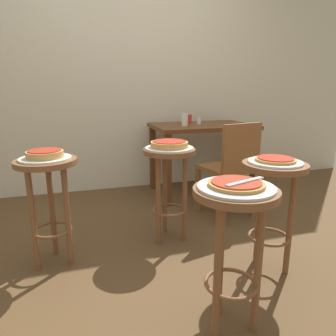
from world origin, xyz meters
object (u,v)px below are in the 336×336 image
(condiment_shaker, at_px, (199,121))
(serving_plate_leftside, at_px, (45,158))
(serving_plate_rear, at_px, (169,148))
(pizza_rear, at_px, (169,144))
(serving_plate_middle, at_px, (275,162))
(cup_far_edge, at_px, (188,119))
(cup_near_edge, at_px, (185,120))
(serving_plate_foreground, at_px, (236,187))
(pizza_middle, at_px, (275,159))
(stool_leftside, at_px, (48,188))
(pizza_server_knife, at_px, (245,181))
(stool_middle, at_px, (272,193))
(stool_rear, at_px, (169,174))
(stool_foreground, at_px, (234,228))
(dining_table, at_px, (202,135))
(wooden_chair, at_px, (232,166))
(pizza_leftside, at_px, (45,154))
(pizza_foreground, at_px, (236,184))

(condiment_shaker, bearing_deg, serving_plate_leftside, -143.09)
(serving_plate_rear, height_order, pizza_rear, pizza_rear)
(serving_plate_middle, xyz_separation_m, cup_far_edge, (0.12, 1.75, 0.09))
(serving_plate_leftside, distance_m, cup_near_edge, 1.63)
(serving_plate_foreground, relative_size, pizza_middle, 1.46)
(stool_leftside, xyz_separation_m, serving_plate_leftside, (0.00, 0.00, 0.19))
(pizza_middle, distance_m, stool_leftside, 1.40)
(condiment_shaker, height_order, pizza_server_knife, condiment_shaker)
(serving_plate_foreground, relative_size, pizza_rear, 1.26)
(stool_middle, bearing_deg, pizza_middle, -90.00)
(stool_rear, bearing_deg, pizza_rear, 0.00)
(stool_foreground, relative_size, dining_table, 0.67)
(stool_rear, height_order, wooden_chair, wooden_chair)
(pizza_middle, xyz_separation_m, serving_plate_leftside, (-1.29, 0.50, -0.02))
(pizza_leftside, distance_m, cup_far_edge, 1.88)
(serving_plate_middle, height_order, cup_near_edge, cup_near_edge)
(pizza_leftside, height_order, condiment_shaker, condiment_shaker)
(pizza_leftside, xyz_separation_m, serving_plate_rear, (0.83, 0.10, -0.03))
(pizza_middle, distance_m, dining_table, 1.59)
(serving_plate_leftside, bearing_deg, serving_plate_rear, 6.99)
(serving_plate_rear, height_order, condiment_shaker, condiment_shaker)
(stool_middle, height_order, cup_far_edge, cup_far_edge)
(stool_foreground, height_order, pizza_foreground, pizza_foreground)
(pizza_foreground, distance_m, cup_far_edge, 2.19)
(stool_middle, height_order, dining_table, dining_table)
(pizza_foreground, bearing_deg, stool_rear, 90.15)
(dining_table, height_order, wooden_chair, wooden_chair)
(stool_foreground, bearing_deg, dining_table, 70.89)
(stool_foreground, bearing_deg, wooden_chair, 62.00)
(pizza_foreground, relative_size, stool_rear, 0.35)
(pizza_middle, xyz_separation_m, stool_rear, (-0.46, 0.60, -0.21))
(pizza_foreground, distance_m, cup_near_edge, 1.92)
(pizza_server_knife, bearing_deg, stool_foreground, 127.90)
(pizza_foreground, xyz_separation_m, cup_near_edge, (0.44, 1.86, 0.09))
(condiment_shaker, bearing_deg, cup_far_edge, 120.22)
(pizza_foreground, height_order, cup_near_edge, cup_near_edge)
(pizza_rear, xyz_separation_m, wooden_chair, (0.65, 0.26, -0.27))
(stool_rear, distance_m, pizza_rear, 0.22)
(pizza_leftside, bearing_deg, stool_middle, -21.28)
(serving_plate_leftside, distance_m, pizza_rear, 0.84)
(stool_foreground, bearing_deg, stool_leftside, 133.98)
(stool_leftside, distance_m, serving_plate_rear, 0.86)
(condiment_shaker, bearing_deg, serving_plate_rear, -122.79)
(dining_table, height_order, cup_near_edge, cup_near_edge)
(pizza_foreground, distance_m, serving_plate_middle, 0.58)
(serving_plate_leftside, bearing_deg, pizza_foreground, -46.02)
(serving_plate_leftside, relative_size, cup_near_edge, 2.50)
(serving_plate_foreground, xyz_separation_m, serving_plate_leftside, (-0.83, 0.86, 0.00))
(pizza_middle, height_order, serving_plate_leftside, pizza_middle)
(stool_leftside, bearing_deg, stool_foreground, -46.02)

